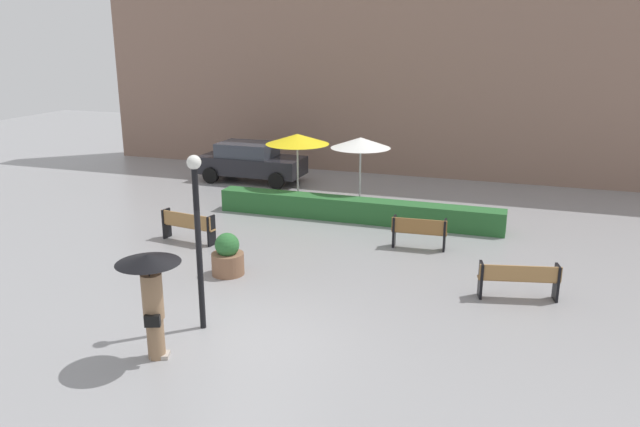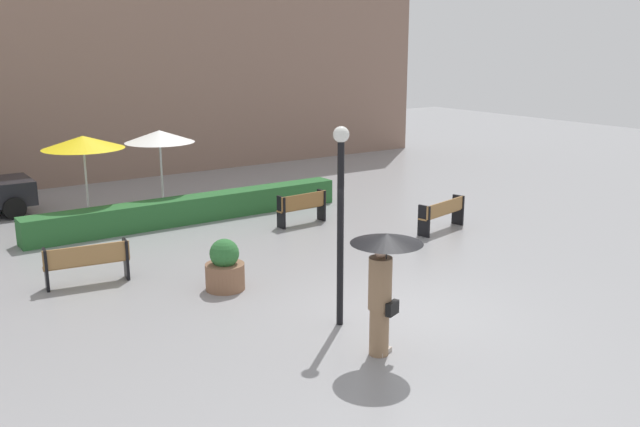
{
  "view_description": "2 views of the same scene",
  "coord_description": "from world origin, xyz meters",
  "px_view_note": "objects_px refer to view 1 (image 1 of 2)",
  "views": [
    {
      "loc": [
        4.87,
        -10.08,
        5.79
      ],
      "look_at": [
        -0.06,
        4.42,
        1.34
      ],
      "focal_mm": 34.92,
      "sensor_mm": 36.0,
      "label": 1
    },
    {
      "loc": [
        -8.09,
        -9.31,
        4.99
      ],
      "look_at": [
        0.2,
        2.63,
        1.36
      ],
      "focal_mm": 39.06,
      "sensor_mm": 36.0,
      "label": 2
    }
  ],
  "objects_px": {
    "patio_umbrella_white": "(361,143)",
    "parked_car": "(251,161)",
    "patio_umbrella_yellow": "(297,139)",
    "lamp_post": "(197,224)",
    "bench_far_left": "(188,224)",
    "planter_pot": "(228,257)",
    "bench_far_right": "(519,278)",
    "pedestrian_with_umbrella": "(151,287)",
    "bench_back_row": "(419,231)"
  },
  "relations": [
    {
      "from": "bench_far_left",
      "to": "bench_far_right",
      "type": "relative_size",
      "value": 0.97
    },
    {
      "from": "bench_far_left",
      "to": "bench_far_right",
      "type": "distance_m",
      "value": 9.2
    },
    {
      "from": "bench_far_left",
      "to": "lamp_post",
      "type": "height_order",
      "value": "lamp_post"
    },
    {
      "from": "bench_far_left",
      "to": "bench_back_row",
      "type": "xyz_separation_m",
      "value": [
        6.39,
        1.54,
        0.0
      ]
    },
    {
      "from": "pedestrian_with_umbrella",
      "to": "patio_umbrella_white",
      "type": "height_order",
      "value": "patio_umbrella_white"
    },
    {
      "from": "pedestrian_with_umbrella",
      "to": "lamp_post",
      "type": "relative_size",
      "value": 0.58
    },
    {
      "from": "bench_far_left",
      "to": "patio_umbrella_yellow",
      "type": "xyz_separation_m",
      "value": [
        1.52,
        4.92,
        1.78
      ]
    },
    {
      "from": "bench_back_row",
      "to": "planter_pot",
      "type": "relative_size",
      "value": 1.43
    },
    {
      "from": "bench_back_row",
      "to": "lamp_post",
      "type": "distance_m",
      "value": 7.26
    },
    {
      "from": "pedestrian_with_umbrella",
      "to": "patio_umbrella_yellow",
      "type": "distance_m",
      "value": 11.15
    },
    {
      "from": "pedestrian_with_umbrella",
      "to": "parked_car",
      "type": "xyz_separation_m",
      "value": [
        -4.43,
        13.72,
        -0.61
      ]
    },
    {
      "from": "patio_umbrella_yellow",
      "to": "parked_car",
      "type": "xyz_separation_m",
      "value": [
        -3.05,
        2.68,
        -1.48
      ]
    },
    {
      "from": "bench_far_right",
      "to": "pedestrian_with_umbrella",
      "type": "xyz_separation_m",
      "value": [
        -6.23,
        -4.96,
        0.92
      ]
    },
    {
      "from": "bench_far_right",
      "to": "lamp_post",
      "type": "xyz_separation_m",
      "value": [
        -6.04,
        -3.55,
        1.72
      ]
    },
    {
      "from": "planter_pot",
      "to": "patio_umbrella_white",
      "type": "bearing_deg",
      "value": 77.71
    },
    {
      "from": "bench_far_left",
      "to": "bench_far_right",
      "type": "height_order",
      "value": "bench_far_left"
    },
    {
      "from": "patio_umbrella_white",
      "to": "parked_car",
      "type": "relative_size",
      "value": 0.58
    },
    {
      "from": "pedestrian_with_umbrella",
      "to": "planter_pot",
      "type": "bearing_deg",
      "value": 98.97
    },
    {
      "from": "bench_far_right",
      "to": "patio_umbrella_white",
      "type": "distance_m",
      "value": 8.38
    },
    {
      "from": "bench_far_left",
      "to": "lamp_post",
      "type": "distance_m",
      "value": 5.88
    },
    {
      "from": "bench_back_row",
      "to": "pedestrian_with_umbrella",
      "type": "xyz_separation_m",
      "value": [
        -3.5,
        -7.65,
        0.9
      ]
    },
    {
      "from": "lamp_post",
      "to": "patio_umbrella_yellow",
      "type": "distance_m",
      "value": 9.75
    },
    {
      "from": "pedestrian_with_umbrella",
      "to": "lamp_post",
      "type": "xyz_separation_m",
      "value": [
        0.19,
        1.41,
        0.79
      ]
    },
    {
      "from": "parked_car",
      "to": "bench_far_left",
      "type": "bearing_deg",
      "value": -78.63
    },
    {
      "from": "bench_far_left",
      "to": "patio_umbrella_white",
      "type": "bearing_deg",
      "value": 53.34
    },
    {
      "from": "lamp_post",
      "to": "parked_car",
      "type": "relative_size",
      "value": 0.85
    },
    {
      "from": "bench_far_right",
      "to": "lamp_post",
      "type": "relative_size",
      "value": 0.51
    },
    {
      "from": "planter_pot",
      "to": "patio_umbrella_white",
      "type": "height_order",
      "value": "patio_umbrella_white"
    },
    {
      "from": "bench_back_row",
      "to": "planter_pot",
      "type": "distance_m",
      "value": 5.39
    },
    {
      "from": "patio_umbrella_white",
      "to": "bench_far_right",
      "type": "bearing_deg",
      "value": -48.89
    },
    {
      "from": "parked_car",
      "to": "pedestrian_with_umbrella",
      "type": "bearing_deg",
      "value": -72.11
    },
    {
      "from": "bench_back_row",
      "to": "patio_umbrella_white",
      "type": "distance_m",
      "value": 4.71
    },
    {
      "from": "pedestrian_with_umbrella",
      "to": "lamp_post",
      "type": "distance_m",
      "value": 1.63
    },
    {
      "from": "bench_far_left",
      "to": "planter_pot",
      "type": "height_order",
      "value": "planter_pot"
    },
    {
      "from": "bench_back_row",
      "to": "pedestrian_with_umbrella",
      "type": "distance_m",
      "value": 8.46
    },
    {
      "from": "bench_far_left",
      "to": "planter_pot",
      "type": "distance_m",
      "value": 2.92
    },
    {
      "from": "pedestrian_with_umbrella",
      "to": "parked_car",
      "type": "distance_m",
      "value": 14.42
    },
    {
      "from": "bench_far_right",
      "to": "bench_back_row",
      "type": "bearing_deg",
      "value": 135.38
    },
    {
      "from": "bench_back_row",
      "to": "bench_far_right",
      "type": "height_order",
      "value": "bench_back_row"
    },
    {
      "from": "bench_far_left",
      "to": "bench_back_row",
      "type": "height_order",
      "value": "bench_back_row"
    },
    {
      "from": "lamp_post",
      "to": "patio_umbrella_yellow",
      "type": "bearing_deg",
      "value": 99.27
    },
    {
      "from": "pedestrian_with_umbrella",
      "to": "planter_pot",
      "type": "distance_m",
      "value": 4.38
    },
    {
      "from": "patio_umbrella_white",
      "to": "parked_car",
      "type": "height_order",
      "value": "patio_umbrella_white"
    },
    {
      "from": "pedestrian_with_umbrella",
      "to": "parked_car",
      "type": "height_order",
      "value": "pedestrian_with_umbrella"
    },
    {
      "from": "planter_pot",
      "to": "patio_umbrella_yellow",
      "type": "height_order",
      "value": "patio_umbrella_yellow"
    },
    {
      "from": "bench_far_left",
      "to": "patio_umbrella_yellow",
      "type": "distance_m",
      "value": 5.45
    },
    {
      "from": "bench_far_left",
      "to": "pedestrian_with_umbrella",
      "type": "xyz_separation_m",
      "value": [
        2.9,
        -6.11,
        0.91
      ]
    },
    {
      "from": "lamp_post",
      "to": "patio_umbrella_white",
      "type": "height_order",
      "value": "lamp_post"
    },
    {
      "from": "lamp_post",
      "to": "parked_car",
      "type": "xyz_separation_m",
      "value": [
        -4.62,
        12.31,
        -1.4
      ]
    },
    {
      "from": "bench_back_row",
      "to": "lamp_post",
      "type": "height_order",
      "value": "lamp_post"
    }
  ]
}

